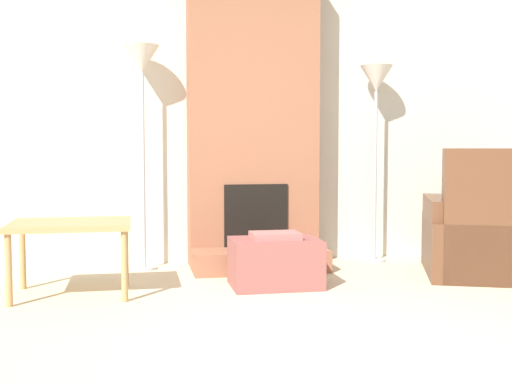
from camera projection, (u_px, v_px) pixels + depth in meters
ground_plane at (344, 353)px, 3.21m from camera, size 24.00×24.00×0.00m
wall_back at (249, 117)px, 5.76m from camera, size 6.81×0.06×2.60m
fireplace at (253, 127)px, 5.55m from camera, size 1.12×0.71×2.60m
ottoman at (275, 262)px, 4.73m from camera, size 0.65×0.46×0.40m
armchair at (486, 238)px, 5.08m from camera, size 1.19×1.24×1.02m
side_table at (71, 230)px, 4.44m from camera, size 0.81×0.61×0.52m
floor_lamp_left at (142, 75)px, 5.31m from camera, size 0.29×0.29×1.87m
floor_lamp_right at (376, 92)px, 5.70m from camera, size 0.29×0.29×1.75m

